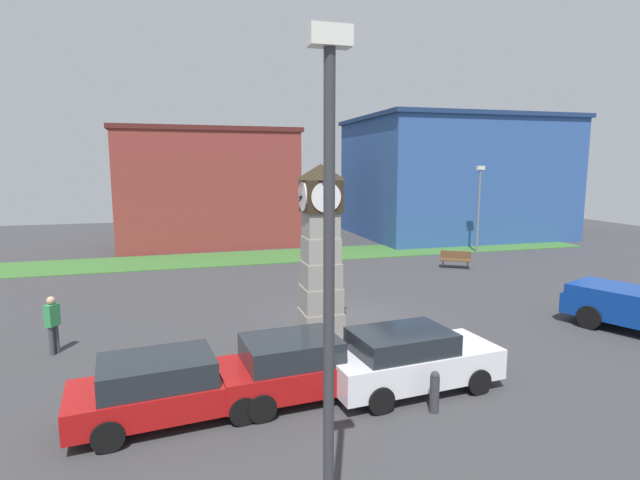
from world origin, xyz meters
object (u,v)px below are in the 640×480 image
object	(u,v)px
bollard_far_row	(360,351)
car_by_building	(410,359)
car_near_tower	(299,366)
car_navy_sedan	(169,387)
bollard_near_tower	(435,391)
bollard_mid_row	(388,369)
pedestrian_near_bench	(52,321)
clock_tower	(321,254)
bollard_end_row	(321,342)
street_lamp_near_road	(479,202)
bench	(455,258)
street_lamp_far_side	(329,286)

from	to	relation	value
bollard_far_row	car_by_building	size ratio (longest dim) A/B	0.25
car_near_tower	car_navy_sedan	bearing A→B (deg)	-175.05
bollard_near_tower	car_by_building	xyz separation A→B (m)	(-0.01, 1.24, 0.29)
bollard_mid_row	car_near_tower	world-z (taller)	car_near_tower
car_near_tower	pedestrian_near_bench	xyz separation A→B (m)	(-6.31, 4.67, 0.24)
clock_tower	bollard_end_row	xyz separation A→B (m)	(-0.55, -1.91, -2.22)
pedestrian_near_bench	street_lamp_near_road	world-z (taller)	street_lamp_near_road
bollard_end_row	clock_tower	bearing A→B (deg)	73.86
clock_tower	car_navy_sedan	size ratio (longest dim) A/B	1.24
pedestrian_near_bench	car_navy_sedan	bearing A→B (deg)	-56.20
bollard_far_row	bollard_end_row	bearing A→B (deg)	122.31
bench	pedestrian_near_bench	xyz separation A→B (m)	(-18.07, -7.73, 0.48)
clock_tower	bollard_end_row	size ratio (longest dim) A/B	5.85
bollard_far_row	pedestrian_near_bench	size ratio (longest dim) A/B	0.65
clock_tower	car_navy_sedan	distance (m)	6.74
pedestrian_near_bench	car_near_tower	bearing A→B (deg)	-36.52
car_near_tower	bollard_mid_row	bearing A→B (deg)	-8.46
car_navy_sedan	car_by_building	world-z (taller)	car_by_building
car_near_tower	car_by_building	size ratio (longest dim) A/B	0.93
bollard_far_row	car_near_tower	world-z (taller)	car_near_tower
clock_tower	street_lamp_near_road	distance (m)	18.46
clock_tower	street_lamp_far_side	distance (m)	9.91
bench	street_lamp_near_road	world-z (taller)	street_lamp_near_road
clock_tower	bench	world-z (taller)	clock_tower
car_by_building	pedestrian_near_bench	xyz separation A→B (m)	(-9.03, 5.04, 0.22)
bollard_near_tower	car_navy_sedan	distance (m)	5.90
bench	bollard_far_row	bearing A→B (deg)	-130.80
bollard_far_row	street_lamp_near_road	distance (m)	20.66
bollard_near_tower	pedestrian_near_bench	xyz separation A→B (m)	(-9.04, 6.28, 0.51)
bollard_near_tower	bench	distance (m)	16.67
clock_tower	pedestrian_near_bench	bearing A→B (deg)	176.00
street_lamp_far_side	bollard_mid_row	bearing A→B (deg)	58.43
car_near_tower	pedestrian_near_bench	world-z (taller)	pedestrian_near_bench
car_navy_sedan	bench	size ratio (longest dim) A/B	2.75
bollard_end_row	car_navy_sedan	distance (m)	4.86
street_lamp_near_road	street_lamp_far_side	xyz separation A→B (m)	(-16.55, -21.59, 0.85)
car_navy_sedan	bollard_end_row	bearing A→B (deg)	30.45
car_by_building	street_lamp_near_road	distance (m)	21.18
clock_tower	car_navy_sedan	world-z (taller)	clock_tower
car_by_building	street_lamp_far_side	bearing A→B (deg)	-126.19
bollard_near_tower	car_near_tower	size ratio (longest dim) A/B	0.24
bollard_end_row	bench	size ratio (longest dim) A/B	0.58
car_by_building	bollard_mid_row	bearing A→B (deg)	175.17
car_by_building	street_lamp_near_road	world-z (taller)	street_lamp_near_road
clock_tower	car_near_tower	xyz separation A→B (m)	(-1.73, -4.11, -1.94)
car_near_tower	pedestrian_near_bench	bearing A→B (deg)	143.48
clock_tower	bollard_far_row	bearing A→B (deg)	-86.33
car_navy_sedan	pedestrian_near_bench	xyz separation A→B (m)	(-3.30, 4.93, 0.26)
clock_tower	car_by_building	bearing A→B (deg)	-77.56
bollard_end_row	street_lamp_far_side	world-z (taller)	street_lamp_far_side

